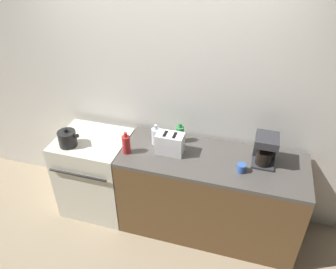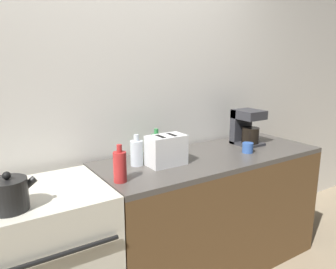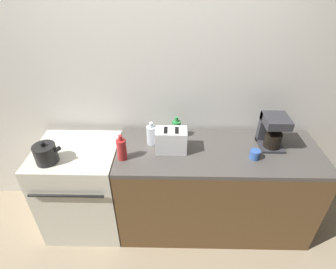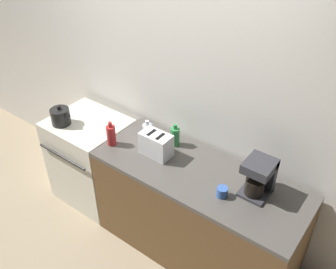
% 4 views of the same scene
% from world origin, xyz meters
% --- Properties ---
extents(ground_plane, '(12.00, 12.00, 0.00)m').
position_xyz_m(ground_plane, '(0.00, 0.00, 0.00)').
color(ground_plane, tan).
extents(wall_back, '(8.00, 0.05, 2.60)m').
position_xyz_m(wall_back, '(0.00, 0.71, 1.30)').
color(wall_back, silver).
rests_on(wall_back, ground_plane).
extents(stove, '(0.70, 0.65, 0.90)m').
position_xyz_m(stove, '(-0.61, 0.31, 0.46)').
color(stove, silver).
rests_on(stove, ground_plane).
extents(counter_block, '(1.73, 0.66, 0.90)m').
position_xyz_m(counter_block, '(0.61, 0.33, 0.45)').
color(counter_block, brown).
rests_on(counter_block, ground_plane).
extents(kettle, '(0.22, 0.17, 0.19)m').
position_xyz_m(kettle, '(-0.77, 0.15, 0.98)').
color(kettle, black).
rests_on(kettle, stove).
extents(toaster, '(0.25, 0.15, 0.20)m').
position_xyz_m(toaster, '(0.21, 0.32, 1.00)').
color(toaster, white).
rests_on(toaster, counter_block).
extents(coffee_maker, '(0.20, 0.22, 0.29)m').
position_xyz_m(coffee_maker, '(1.06, 0.42, 1.05)').
color(coffee_maker, '#333338').
rests_on(coffee_maker, counter_block).
extents(bottle_red, '(0.08, 0.08, 0.22)m').
position_xyz_m(bottle_red, '(-0.18, 0.20, 1.00)').
color(bottle_red, '#B72828').
rests_on(bottle_red, counter_block).
extents(bottle_green, '(0.08, 0.08, 0.20)m').
position_xyz_m(bottle_green, '(0.25, 0.52, 0.99)').
color(bottle_green, '#338C47').
rests_on(bottle_green, counter_block).
extents(bottle_clear, '(0.08, 0.08, 0.21)m').
position_xyz_m(bottle_clear, '(0.04, 0.42, 0.99)').
color(bottle_clear, silver).
rests_on(bottle_clear, counter_block).
extents(cup_blue, '(0.08, 0.08, 0.08)m').
position_xyz_m(cup_blue, '(0.88, 0.23, 0.94)').
color(cup_blue, '#3860B2').
rests_on(cup_blue, counter_block).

